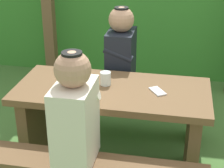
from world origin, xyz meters
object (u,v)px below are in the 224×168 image
drinking_glass (106,78)px  cell_phone (157,91)px  picnic_table (112,115)px  bottle_left (66,74)px  person_black_coat (121,53)px  bench_far (124,101)px  person_white_shirt (75,114)px

drinking_glass → cell_phone: size_ratio=0.71×
drinking_glass → cell_phone: drinking_glass is taller
picnic_table → bottle_left: 0.46m
bottle_left → cell_phone: (0.66, 0.04, -0.09)m
person_black_coat → picnic_table: bearing=-86.9°
bench_far → bottle_left: bearing=-119.4°
bottle_left → bench_far: bearing=60.6°
person_white_shirt → picnic_table: bearing=78.0°
picnic_table → person_white_shirt: person_white_shirt is taller
person_white_shirt → cell_phone: person_white_shirt is taller
picnic_table → cell_phone: bearing=-0.0°
picnic_table → drinking_glass: (-0.06, 0.05, 0.27)m
bench_far → person_black_coat: person_black_coat is taller
drinking_glass → bottle_left: 0.29m
picnic_table → person_black_coat: size_ratio=1.95×
picnic_table → drinking_glass: bearing=139.4°
drinking_glass → bottle_left: bearing=-162.3°
picnic_table → person_black_coat: person_black_coat is taller
picnic_table → person_black_coat: 0.62m
picnic_table → bottle_left: bottle_left is taller
picnic_table → person_white_shirt: (-0.12, -0.54, 0.30)m
drinking_glass → bottle_left: (-0.27, -0.09, 0.05)m
picnic_table → bench_far: bearing=90.0°
drinking_glass → person_white_shirt: bearing=-95.5°
person_black_coat → cell_phone: bearing=-56.8°
person_black_coat → drinking_glass: person_black_coat is taller
person_white_shirt → cell_phone: 0.70m
bottle_left → drinking_glass: bearing=17.7°
person_white_shirt → drinking_glass: 0.60m
picnic_table → person_white_shirt: bearing=-102.0°
person_black_coat → drinking_glass: size_ratio=7.29×
person_black_coat → cell_phone: (0.36, -0.54, -0.07)m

